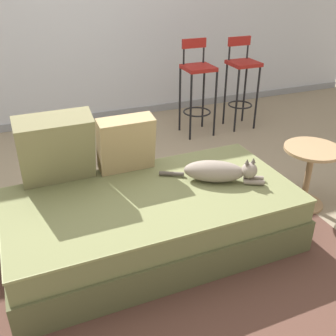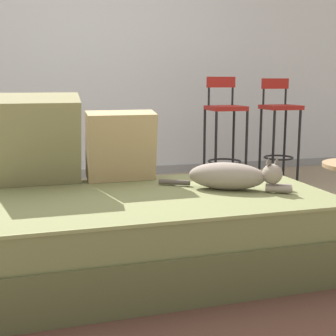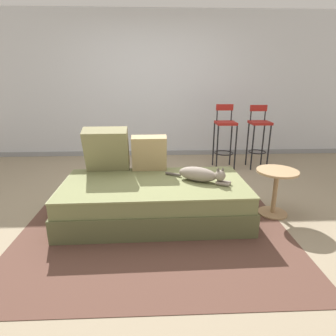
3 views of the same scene
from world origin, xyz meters
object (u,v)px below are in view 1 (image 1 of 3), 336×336
(throw_pillow_corner, at_px, (56,149))
(bar_stool_by_doorway, at_px, (242,75))
(throw_pillow_middle, at_px, (126,144))
(side_table, at_px, (309,168))
(cat, at_px, (218,171))
(bar_stool_near_window, at_px, (197,82))
(couch, at_px, (153,219))

(throw_pillow_corner, height_order, bar_stool_by_doorway, bar_stool_by_doorway)
(throw_pillow_middle, height_order, side_table, throw_pillow_middle)
(throw_pillow_corner, distance_m, cat, 1.12)
(throw_pillow_corner, xyz_separation_m, cat, (1.03, -0.39, -0.19))
(bar_stool_near_window, xyz_separation_m, side_table, (0.17, -1.72, -0.27))
(cat, relative_size, side_table, 1.29)
(couch, bearing_deg, throw_pillow_corner, 144.55)
(bar_stool_near_window, bearing_deg, throw_pillow_corner, -141.37)
(throw_pillow_corner, distance_m, side_table, 1.93)
(bar_stool_by_doorway, bearing_deg, throw_pillow_corner, -149.04)
(throw_pillow_corner, relative_size, side_table, 1.02)
(throw_pillow_middle, distance_m, side_table, 1.46)
(side_table, bearing_deg, couch, -178.92)
(throw_pillow_corner, distance_m, bar_stool_by_doorway, 2.64)
(couch, distance_m, bar_stool_by_doorway, 2.49)
(couch, height_order, side_table, side_table)
(cat, height_order, bar_stool_by_doorway, bar_stool_by_doorway)
(couch, xyz_separation_m, bar_stool_near_window, (1.16, 1.75, 0.39))
(couch, height_order, bar_stool_by_doorway, bar_stool_by_doorway)
(throw_pillow_middle, bearing_deg, side_table, -15.05)
(bar_stool_near_window, bearing_deg, cat, -110.97)
(throw_pillow_middle, bearing_deg, bar_stool_by_doorway, 37.20)
(throw_pillow_corner, bearing_deg, couch, -35.45)
(throw_pillow_middle, xyz_separation_m, cat, (0.54, -0.40, -0.13))
(couch, distance_m, bar_stool_near_window, 2.13)
(bar_stool_by_doorway, xyz_separation_m, side_table, (-0.40, -1.72, -0.28))
(cat, distance_m, bar_stool_by_doorway, 2.14)
(couch, xyz_separation_m, throw_pillow_corner, (-0.54, 0.39, 0.47))
(couch, height_order, bar_stool_near_window, bar_stool_near_window)
(couch, bearing_deg, side_table, 1.08)
(throw_pillow_middle, relative_size, bar_stool_by_doorway, 0.41)
(cat, relative_size, bar_stool_near_window, 0.64)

